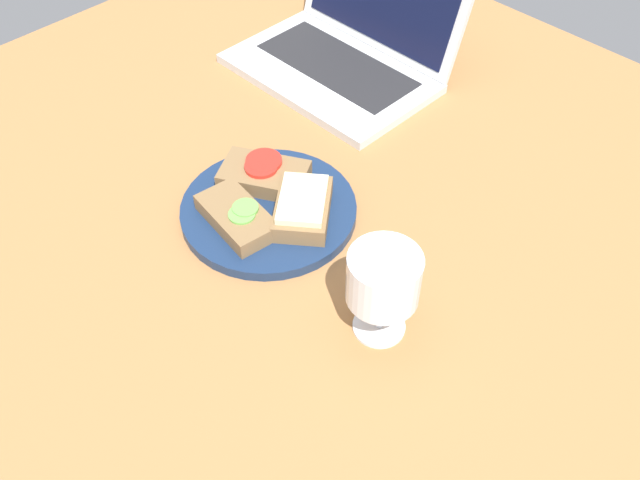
{
  "coord_description": "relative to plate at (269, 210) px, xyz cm",
  "views": [
    {
      "loc": [
        48.4,
        -43.05,
        71.83
      ],
      "look_at": [
        6.46,
        -1.23,
        8.0
      ],
      "focal_mm": 40.0,
      "sensor_mm": 36.0,
      "label": 1
    }
  ],
  "objects": [
    {
      "name": "wine_glass",
      "position": [
        23.21,
        -3.47,
        7.69
      ],
      "size": [
        8.32,
        8.32,
        12.21
      ],
      "color": "white",
      "rests_on": "wooden_table"
    },
    {
      "name": "sandwich_with_cucumber",
      "position": [
        -0.48,
        -4.96,
        2.01
      ],
      "size": [
        12.28,
        7.64,
        2.82
      ],
      "color": "brown",
      "rests_on": "plate"
    },
    {
      "name": "sandwich_with_tomato",
      "position": [
        -4.14,
        3.01,
        2.09
      ],
      "size": [
        13.74,
        11.92,
        2.87
      ],
      "color": "brown",
      "rests_on": "plate"
    },
    {
      "name": "wooden_table",
      "position": [
        5.14,
        -0.51,
        -2.26
      ],
      "size": [
        140.0,
        140.0,
        3.0
      ],
      "primitive_type": "cube",
      "color": "#9E6B3D",
      "rests_on": "ground"
    },
    {
      "name": "sandwich_with_cheese",
      "position": [
        4.59,
        2.03,
        2.42
      ],
      "size": [
        12.18,
        12.74,
        3.51
      ],
      "color": "brown",
      "rests_on": "plate"
    },
    {
      "name": "laptop",
      "position": [
        -17.03,
        33.53,
        3.45
      ],
      "size": [
        33.41,
        26.68,
        19.92
      ],
      "color": "silver",
      "rests_on": "wooden_table"
    },
    {
      "name": "plate",
      "position": [
        0.0,
        0.0,
        0.0
      ],
      "size": [
        23.89,
        23.89,
        1.53
      ],
      "primitive_type": "cylinder",
      "color": "navy",
      "rests_on": "wooden_table"
    }
  ]
}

